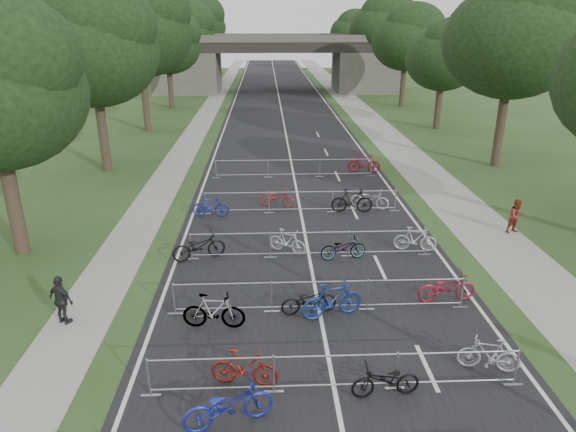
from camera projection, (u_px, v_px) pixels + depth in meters
name	position (u px, v px, depth m)	size (l,w,h in m)	color
road	(281.00, 110.00, 52.87)	(11.00, 140.00, 0.01)	black
sidewalk_right	(358.00, 110.00, 53.20)	(3.00, 140.00, 0.01)	gray
sidewalk_left	(208.00, 111.00, 52.57)	(2.00, 140.00, 0.01)	gray
lane_markings	(281.00, 110.00, 52.87)	(0.12, 140.00, 0.00)	silver
overpass_bridge	(278.00, 63.00, 65.60)	(31.00, 8.00, 7.05)	#4B4943
tree_left_1	(93.00, 47.00, 29.21)	(7.56, 7.56, 11.53)	#33261C
tree_right_1	(516.00, 35.00, 29.99)	(8.18, 8.18, 12.47)	#33261C
tree_left_2	(139.00, 28.00, 40.11)	(8.40, 8.40, 12.81)	#33261C
tree_right_2	(445.00, 56.00, 41.88)	(6.16, 6.16, 9.39)	#33261C
tree_left_3	(168.00, 44.00, 51.88)	(6.72, 6.72, 10.25)	#33261C
tree_right_3	(408.00, 39.00, 52.72)	(7.17, 7.17, 10.93)	#33261C
tree_left_4	(185.00, 32.00, 62.78)	(7.56, 7.56, 11.53)	#33261C
tree_right_4	(383.00, 27.00, 63.57)	(8.18, 8.18, 12.47)	#33261C
tree_left_5	(196.00, 24.00, 73.68)	(8.40, 8.40, 12.81)	#33261C
tree_right_5	(365.00, 40.00, 75.46)	(6.16, 6.16, 9.39)	#33261C
tree_left_6	(206.00, 34.00, 85.46)	(6.72, 6.72, 10.25)	#33261C
tree_right_6	(352.00, 31.00, 86.30)	(7.17, 7.17, 10.93)	#33261C
barrier_row_2	(335.00, 373.00, 12.76)	(9.70, 0.08, 1.10)	#A8ABB0
barrier_row_3	(320.00, 296.00, 16.30)	(9.70, 0.08, 1.10)	#A8ABB0
barrier_row_4	(309.00, 244.00, 20.03)	(9.70, 0.08, 1.10)	#A8ABB0
barrier_row_5	(301.00, 202.00, 24.70)	(9.70, 0.08, 1.10)	#A8ABB0
barrier_row_6	(294.00, 168.00, 30.29)	(9.70, 0.08, 1.10)	#A8ABB0
bike_8	(228.00, 405.00, 11.67)	(0.74, 2.13, 1.12)	#1C259B
bike_9	(244.00, 368.00, 12.96)	(0.49, 1.75, 1.05)	maroon
bike_10	(386.00, 381.00, 12.59)	(0.60, 1.73, 0.91)	black
bike_11	(489.00, 355.00, 13.53)	(0.46, 1.62, 0.97)	#A8A8B0
bike_12	(214.00, 311.00, 15.39)	(0.54, 1.90, 1.14)	#A8ABB0
bike_13	(309.00, 300.00, 16.20)	(0.62, 1.79, 0.94)	black
bike_14	(332.00, 300.00, 15.94)	(0.57, 2.02, 1.21)	navy
bike_15	(447.00, 287.00, 16.89)	(0.68, 1.96, 1.03)	maroon
bike_16	(199.00, 246.00, 19.86)	(0.72, 2.07, 1.09)	black
bike_17	(287.00, 242.00, 20.44)	(0.46, 1.63, 0.98)	#B8BAC1
bike_18	(343.00, 248.00, 19.91)	(0.62, 1.78, 0.94)	#A8ABB0
bike_19	(415.00, 239.00, 20.58)	(0.48, 1.71, 1.03)	#A5A5AD
bike_20	(211.00, 206.00, 24.18)	(0.49, 1.73, 1.04)	navy
bike_21	(277.00, 198.00, 25.50)	(0.62, 1.79, 0.94)	maroon
bike_22	(352.00, 201.00, 24.69)	(0.56, 2.00, 1.20)	black
bike_23	(370.00, 199.00, 25.25)	(0.66, 1.89, 0.99)	#B1B0B8
bike_27	(364.00, 163.00, 31.18)	(0.56, 1.97, 1.18)	maroon
pedestrian_b	(516.00, 216.00, 22.27)	(0.75, 0.58, 1.54)	maroon
pedestrian_c	(61.00, 300.00, 15.55)	(0.93, 0.39, 1.59)	black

